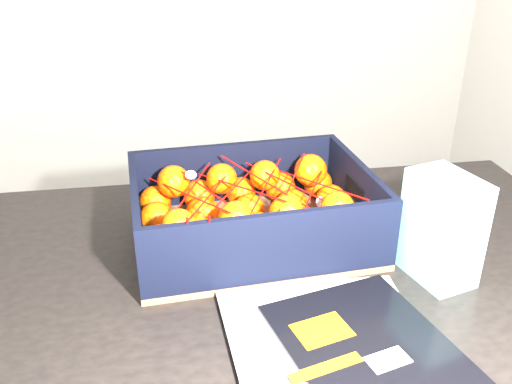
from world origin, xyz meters
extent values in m
cube|color=black|center=(0.30, 0.01, 0.73)|extent=(1.25, 0.88, 0.04)
cylinder|color=black|center=(-0.25, 0.36, 0.35)|extent=(0.06, 0.06, 0.71)
cylinder|color=black|center=(0.85, 0.36, 0.35)|extent=(0.06, 0.06, 0.71)
cube|color=silver|center=(0.34, -0.17, 0.75)|extent=(0.24, 0.30, 0.01)
cube|color=silver|center=(0.28, -0.17, 0.76)|extent=(0.21, 0.28, 0.01)
cube|color=black|center=(0.36, -0.20, 0.77)|extent=(0.25, 0.31, 0.01)
cube|color=orange|center=(0.31, -0.15, 0.77)|extent=(0.08, 0.07, 0.00)
cube|color=white|center=(0.37, -0.23, 0.77)|extent=(0.06, 0.04, 0.00)
cube|color=orange|center=(0.29, -0.22, 0.77)|extent=(0.10, 0.04, 0.00)
cube|color=brown|center=(0.27, 0.13, 0.76)|extent=(0.41, 0.31, 0.01)
cube|color=black|center=(0.27, 0.28, 0.82)|extent=(0.41, 0.01, 0.13)
cube|color=black|center=(0.27, -0.02, 0.82)|extent=(0.41, 0.01, 0.13)
cube|color=black|center=(0.07, 0.13, 0.82)|extent=(0.01, 0.29, 0.13)
cube|color=black|center=(0.48, 0.13, 0.82)|extent=(0.01, 0.29, 0.13)
sphere|color=#FF4D05|center=(0.11, 0.02, 0.79)|extent=(0.06, 0.06, 0.06)
sphere|color=#FF4D05|center=(0.11, 0.09, 0.79)|extent=(0.06, 0.06, 0.06)
sphere|color=#FF4D05|center=(0.11, 0.17, 0.79)|extent=(0.06, 0.06, 0.06)
sphere|color=#FF4D05|center=(0.11, 0.24, 0.79)|extent=(0.06, 0.06, 0.06)
sphere|color=#FF4D05|center=(0.19, 0.02, 0.79)|extent=(0.06, 0.06, 0.06)
sphere|color=#FF4D05|center=(0.19, 0.09, 0.79)|extent=(0.06, 0.06, 0.06)
sphere|color=#FF4D05|center=(0.19, 0.17, 0.79)|extent=(0.06, 0.06, 0.06)
sphere|color=#FF4D05|center=(0.20, 0.25, 0.79)|extent=(0.06, 0.06, 0.06)
sphere|color=#FF4D05|center=(0.27, 0.02, 0.79)|extent=(0.06, 0.06, 0.06)
sphere|color=#FF4D05|center=(0.28, 0.10, 0.79)|extent=(0.06, 0.06, 0.06)
sphere|color=#FF4D05|center=(0.28, 0.17, 0.79)|extent=(0.06, 0.06, 0.06)
sphere|color=#FF4D05|center=(0.28, 0.25, 0.79)|extent=(0.06, 0.06, 0.06)
sphere|color=#FF4D05|center=(0.36, 0.02, 0.79)|extent=(0.06, 0.06, 0.06)
sphere|color=#FF4D05|center=(0.36, 0.10, 0.79)|extent=(0.06, 0.06, 0.06)
sphere|color=#FF4D05|center=(0.36, 0.17, 0.79)|extent=(0.06, 0.06, 0.06)
sphere|color=#FF4D05|center=(0.36, 0.25, 0.79)|extent=(0.06, 0.06, 0.06)
sphere|color=#FF4D05|center=(0.44, 0.02, 0.79)|extent=(0.06, 0.06, 0.06)
sphere|color=#FF4D05|center=(0.44, 0.09, 0.79)|extent=(0.06, 0.06, 0.06)
sphere|color=#FF4D05|center=(0.44, 0.17, 0.79)|extent=(0.06, 0.06, 0.06)
sphere|color=#FF4D05|center=(0.44, 0.25, 0.79)|extent=(0.06, 0.06, 0.06)
sphere|color=#FF4D05|center=(0.14, 0.05, 0.84)|extent=(0.06, 0.06, 0.06)
sphere|color=#FF4D05|center=(0.15, 0.22, 0.84)|extent=(0.06, 0.06, 0.06)
sphere|color=#FF4D05|center=(0.23, 0.06, 0.84)|extent=(0.06, 0.06, 0.06)
sphere|color=#FF4D05|center=(0.23, 0.21, 0.84)|extent=(0.06, 0.06, 0.06)
sphere|color=#FF4D05|center=(0.32, 0.06, 0.84)|extent=(0.06, 0.06, 0.06)
sphere|color=#FF4D05|center=(0.32, 0.21, 0.84)|extent=(0.06, 0.06, 0.06)
sphere|color=#FF4D05|center=(0.40, 0.05, 0.84)|extent=(0.06, 0.06, 0.06)
sphere|color=#FF4D05|center=(0.41, 0.21, 0.84)|extent=(0.06, 0.06, 0.06)
cylinder|color=red|center=(0.16, 0.14, 0.85)|extent=(0.12, 0.21, 0.03)
cylinder|color=red|center=(0.21, 0.12, 0.85)|extent=(0.12, 0.21, 0.03)
cylinder|color=red|center=(0.25, 0.14, 0.86)|extent=(0.12, 0.21, 0.04)
cylinder|color=red|center=(0.30, 0.14, 0.86)|extent=(0.12, 0.22, 0.02)
cylinder|color=red|center=(0.34, 0.13, 0.86)|extent=(0.12, 0.22, 0.01)
cylinder|color=red|center=(0.39, 0.13, 0.85)|extent=(0.12, 0.22, 0.02)
cylinder|color=red|center=(0.16, 0.13, 0.85)|extent=(0.12, 0.21, 0.02)
cylinder|color=red|center=(0.21, 0.13, 0.86)|extent=(0.12, 0.22, 0.01)
cylinder|color=red|center=(0.25, 0.14, 0.86)|extent=(0.12, 0.21, 0.03)
cylinder|color=red|center=(0.30, 0.13, 0.86)|extent=(0.12, 0.22, 0.01)
cylinder|color=red|center=(0.34, 0.12, 0.86)|extent=(0.12, 0.22, 0.01)
cylinder|color=red|center=(0.39, 0.13, 0.85)|extent=(0.12, 0.22, 0.02)
cylinder|color=red|center=(0.14, 0.00, 0.85)|extent=(0.00, 0.03, 0.09)
cylinder|color=red|center=(0.17, 0.00, 0.85)|extent=(0.01, 0.04, 0.08)
cube|color=white|center=(0.54, -0.04, 0.84)|extent=(0.10, 0.13, 0.18)
camera|label=1|loc=(0.08, -0.71, 1.27)|focal=38.72mm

